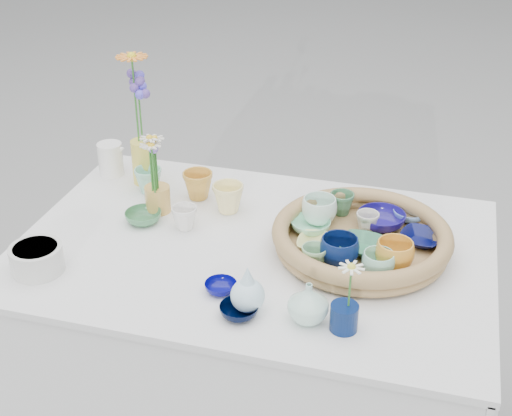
# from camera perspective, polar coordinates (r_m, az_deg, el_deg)

# --- Properties ---
(wicker_tray) EXTENTS (0.47, 0.47, 0.08)m
(wicker_tray) POSITION_cam_1_polar(r_m,az_deg,el_deg) (1.90, 8.43, -2.45)
(wicker_tray) COLOR brown
(wicker_tray) RESTS_ON display_table
(tray_ceramic_0) EXTENTS (0.17, 0.17, 0.04)m
(tray_ceramic_0) POSITION_cam_1_polar(r_m,az_deg,el_deg) (1.99, 9.98, -0.97)
(tray_ceramic_0) COLOR navy
(tray_ceramic_0) RESTS_ON wicker_tray
(tray_ceramic_1) EXTENTS (0.13, 0.13, 0.03)m
(tray_ceramic_1) POSITION_cam_1_polar(r_m,az_deg,el_deg) (1.94, 13.08, -2.41)
(tray_ceramic_1) COLOR #070B41
(tray_ceramic_1) RESTS_ON wicker_tray
(tray_ceramic_2) EXTENTS (0.12, 0.12, 0.08)m
(tray_ceramic_2) POSITION_cam_1_polar(r_m,az_deg,el_deg) (1.81, 11.02, -3.72)
(tray_ceramic_2) COLOR gold
(tray_ceramic_2) RESTS_ON wicker_tray
(tray_ceramic_3) EXTENTS (0.13, 0.13, 0.03)m
(tray_ceramic_3) POSITION_cam_1_polar(r_m,az_deg,el_deg) (1.88, 8.50, -3.04)
(tray_ceramic_3) COLOR #2F724E
(tray_ceramic_3) RESTS_ON wicker_tray
(tray_ceramic_4) EXTENTS (0.07, 0.07, 0.06)m
(tray_ceramic_4) POSITION_cam_1_polar(r_m,az_deg,el_deg) (1.79, 4.68, -3.96)
(tray_ceramic_4) COLOR #81B682
(tray_ceramic_4) RESTS_ON wicker_tray
(tray_ceramic_5) EXTENTS (0.13, 0.13, 0.03)m
(tray_ceramic_5) POSITION_cam_1_polar(r_m,az_deg,el_deg) (1.94, 4.40, -1.46)
(tray_ceramic_5) COLOR #94E3BC
(tray_ceramic_5) RESTS_ON wicker_tray
(tray_ceramic_6) EXTENTS (0.13, 0.13, 0.08)m
(tray_ceramic_6) POSITION_cam_1_polar(r_m,az_deg,el_deg) (1.97, 5.08, -0.22)
(tray_ceramic_6) COLOR silver
(tray_ceramic_6) RESTS_ON wicker_tray
(tray_ceramic_7) EXTENTS (0.08, 0.08, 0.06)m
(tray_ceramic_7) POSITION_cam_1_polar(r_m,az_deg,el_deg) (1.95, 8.89, -1.16)
(tray_ceramic_7) COLOR beige
(tray_ceramic_7) RESTS_ON wicker_tray
(tray_ceramic_8) EXTENTS (0.10, 0.10, 0.03)m
(tray_ceramic_8) POSITION_cam_1_polar(r_m,az_deg,el_deg) (2.04, 12.20, -0.48)
(tray_ceramic_8) COLOR #7AAAF8
(tray_ceramic_8) RESTS_ON wicker_tray
(tray_ceramic_9) EXTENTS (0.13, 0.13, 0.08)m
(tray_ceramic_9) POSITION_cam_1_polar(r_m,az_deg,el_deg) (1.80, 6.68, -3.48)
(tray_ceramic_9) COLOR #09194B
(tray_ceramic_9) RESTS_ON wicker_tray
(tray_ceramic_10) EXTENTS (0.11, 0.11, 0.03)m
(tray_ceramic_10) POSITION_cam_1_polar(r_m,az_deg,el_deg) (1.87, 4.95, -2.90)
(tray_ceramic_10) COLOR #E3E384
(tray_ceramic_10) RESTS_ON wicker_tray
(tray_ceramic_11) EXTENTS (0.11, 0.11, 0.07)m
(tray_ceramic_11) POSITION_cam_1_polar(r_m,az_deg,el_deg) (1.78, 9.75, -4.45)
(tray_ceramic_11) COLOR #92D8BF
(tray_ceramic_11) RESTS_ON wicker_tray
(tray_ceramic_12) EXTENTS (0.09, 0.09, 0.06)m
(tray_ceramic_12) POSITION_cam_1_polar(r_m,az_deg,el_deg) (2.03, 6.88, 0.35)
(tray_ceramic_12) COLOR #3F734D
(tray_ceramic_12) RESTS_ON wicker_tray
(loose_ceramic_0) EXTENTS (0.11, 0.11, 0.08)m
(loose_ceramic_0) POSITION_cam_1_polar(r_m,az_deg,el_deg) (2.14, -4.67, 1.83)
(loose_ceramic_0) COLOR gold
(loose_ceramic_0) RESTS_ON display_table
(loose_ceramic_1) EXTENTS (0.10, 0.10, 0.09)m
(loose_ceramic_1) POSITION_cam_1_polar(r_m,az_deg,el_deg) (2.06, -2.24, 0.80)
(loose_ceramic_1) COLOR #FFED97
(loose_ceramic_1) RESTS_ON display_table
(loose_ceramic_2) EXTENTS (0.12, 0.12, 0.03)m
(loose_ceramic_2) POSITION_cam_1_polar(r_m,az_deg,el_deg) (2.04, -9.00, -0.72)
(loose_ceramic_2) COLOR #3C784B
(loose_ceramic_2) RESTS_ON display_table
(loose_ceramic_3) EXTENTS (0.09, 0.09, 0.07)m
(loose_ceramic_3) POSITION_cam_1_polar(r_m,az_deg,el_deg) (1.99, -5.73, -0.78)
(loose_ceramic_3) COLOR white
(loose_ceramic_3) RESTS_ON display_table
(loose_ceramic_4) EXTENTS (0.09, 0.09, 0.02)m
(loose_ceramic_4) POSITION_cam_1_polar(r_m,az_deg,el_deg) (1.74, -2.83, -6.35)
(loose_ceramic_4) COLOR #040569
(loose_ceramic_4) RESTS_ON display_table
(loose_ceramic_5) EXTENTS (0.11, 0.11, 0.08)m
(loose_ceramic_5) POSITION_cam_1_polar(r_m,az_deg,el_deg) (2.19, -8.59, 2.21)
(loose_ceramic_5) COLOR #86CFAE
(loose_ceramic_5) RESTS_ON display_table
(loose_ceramic_6) EXTENTS (0.11, 0.11, 0.03)m
(loose_ceramic_6) POSITION_cam_1_polar(r_m,az_deg,el_deg) (1.66, -1.37, -8.22)
(loose_ceramic_6) COLOR black
(loose_ceramic_6) RESTS_ON display_table
(fluted_bowl) EXTENTS (0.18, 0.18, 0.07)m
(fluted_bowl) POSITION_cam_1_polar(r_m,az_deg,el_deg) (1.88, -17.13, -3.90)
(fluted_bowl) COLOR silver
(fluted_bowl) RESTS_ON display_table
(bud_vase_paleblue) EXTENTS (0.09, 0.09, 0.12)m
(bud_vase_paleblue) POSITION_cam_1_polar(r_m,az_deg,el_deg) (1.65, -0.67, -6.41)
(bud_vase_paleblue) COLOR #BDE3F1
(bud_vase_paleblue) RESTS_ON display_table
(bud_vase_seafoam) EXTENTS (0.12, 0.12, 0.10)m
(bud_vase_seafoam) POSITION_cam_1_polar(r_m,az_deg,el_deg) (1.63, 4.21, -7.54)
(bud_vase_seafoam) COLOR silver
(bud_vase_seafoam) RESTS_ON display_table
(bud_vase_cobalt) EXTENTS (0.09, 0.09, 0.06)m
(bud_vase_cobalt) POSITION_cam_1_polar(r_m,az_deg,el_deg) (1.62, 7.06, -8.68)
(bud_vase_cobalt) COLOR #071949
(bud_vase_cobalt) RESTS_ON display_table
(single_daisy) EXTENTS (0.08, 0.08, 0.12)m
(single_daisy) POSITION_cam_1_polar(r_m,az_deg,el_deg) (1.58, 7.52, -6.27)
(single_daisy) COLOR white
(single_daisy) RESTS_ON bud_vase_cobalt
(tall_vase_yellow) EXTENTS (0.09, 0.09, 0.14)m
(tall_vase_yellow) POSITION_cam_1_polar(r_m,az_deg,el_deg) (2.24, -8.95, 3.68)
(tall_vase_yellow) COLOR gold
(tall_vase_yellow) RESTS_ON display_table
(gerbera) EXTENTS (0.14, 0.14, 0.28)m
(gerbera) POSITION_cam_1_polar(r_m,az_deg,el_deg) (2.17, -9.62, 8.51)
(gerbera) COLOR orange
(gerbera) RESTS_ON tall_vase_yellow
(hydrangea) EXTENTS (0.08, 0.08, 0.25)m
(hydrangea) POSITION_cam_1_polar(r_m,az_deg,el_deg) (2.18, -9.25, 7.48)
(hydrangea) COLOR #5A3E9C
(hydrangea) RESTS_ON tall_vase_yellow
(white_pitcher) EXTENTS (0.12, 0.10, 0.11)m
(white_pitcher) POSITION_cam_1_polar(r_m,az_deg,el_deg) (2.32, -11.56, 3.86)
(white_pitcher) COLOR white
(white_pitcher) RESTS_ON display_table
(daisy_cup) EXTENTS (0.08, 0.08, 0.08)m
(daisy_cup) POSITION_cam_1_polar(r_m,az_deg,el_deg) (2.08, -7.86, 0.72)
(daisy_cup) COLOR gold
(daisy_cup) RESTS_ON display_table
(daisy_posy) EXTENTS (0.10, 0.10, 0.17)m
(daisy_posy) POSITION_cam_1_polar(r_m,az_deg,el_deg) (2.01, -7.97, 3.58)
(daisy_posy) COLOR silver
(daisy_posy) RESTS_ON daisy_cup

